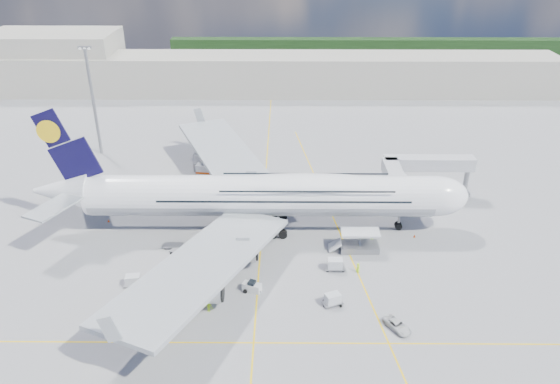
{
  "coord_description": "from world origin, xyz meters",
  "views": [
    {
      "loc": [
        3.95,
        -76.05,
        51.63
      ],
      "look_at": [
        3.36,
        8.0,
        8.52
      ],
      "focal_mm": 35.0,
      "sensor_mm": 36.0,
      "label": 1
    }
  ],
  "objects_px": {
    "airliner": "(263,195)",
    "crew_van": "(358,268)",
    "cone_wing_right_inner": "(187,261)",
    "dolly_back": "(174,245)",
    "cone_nose": "(414,236)",
    "dolly_row_a": "(165,300)",
    "dolly_nose_far": "(335,264)",
    "baggage_tug": "(252,287)",
    "crew_wing": "(230,243)",
    "dolly_nose_near": "(333,299)",
    "service_van": "(397,325)",
    "crew_nose": "(381,209)",
    "crew_loader": "(372,237)",
    "light_mast": "(93,100)",
    "cone_wing_left_inner": "(189,203)",
    "cone_wing_left_outer": "(202,183)",
    "dolly_row_b": "(133,280)",
    "crew_tug": "(208,306)",
    "jet_bridge": "(416,170)",
    "cone_tail": "(108,221)",
    "dolly_row_c": "(179,251)",
    "cone_wing_right_outer": "(207,300)",
    "catering_truck_inner": "(210,172)",
    "catering_truck_outer": "(209,162)"
  },
  "relations": [
    {
      "from": "dolly_row_c",
      "to": "catering_truck_inner",
      "type": "height_order",
      "value": "catering_truck_inner"
    },
    {
      "from": "light_mast",
      "to": "crew_wing",
      "type": "xyz_separation_m",
      "value": [
        34.73,
        -41.26,
        -12.42
      ]
    },
    {
      "from": "airliner",
      "to": "crew_van",
      "type": "bearing_deg",
      "value": -40.92
    },
    {
      "from": "crew_wing",
      "to": "dolly_nose_near",
      "type": "bearing_deg",
      "value": -131.45
    },
    {
      "from": "dolly_nose_far",
      "to": "dolly_back",
      "type": "bearing_deg",
      "value": 167.3
    },
    {
      "from": "baggage_tug",
      "to": "crew_wing",
      "type": "distance_m",
      "value": 13.2
    },
    {
      "from": "dolly_nose_far",
      "to": "service_van",
      "type": "bearing_deg",
      "value": -61.16
    },
    {
      "from": "dolly_row_a",
      "to": "cone_wing_right_inner",
      "type": "height_order",
      "value": "cone_wing_right_inner"
    },
    {
      "from": "cone_nose",
      "to": "cone_wing_right_outer",
      "type": "height_order",
      "value": "cone_wing_right_outer"
    },
    {
      "from": "light_mast",
      "to": "dolly_nose_far",
      "type": "distance_m",
      "value": 72.06
    },
    {
      "from": "crew_nose",
      "to": "cone_wing_left_outer",
      "type": "bearing_deg",
      "value": 147.64
    },
    {
      "from": "light_mast",
      "to": "dolly_nose_near",
      "type": "bearing_deg",
      "value": -47.96
    },
    {
      "from": "dolly_nose_near",
      "to": "cone_wing_left_outer",
      "type": "relative_size",
      "value": 6.7
    },
    {
      "from": "crew_tug",
      "to": "crew_van",
      "type": "bearing_deg",
      "value": 37.21
    },
    {
      "from": "cone_wing_left_inner",
      "to": "light_mast",
      "type": "bearing_deg",
      "value": 134.37
    },
    {
      "from": "crew_nose",
      "to": "cone_wing_left_outer",
      "type": "distance_m",
      "value": 38.04
    },
    {
      "from": "airliner",
      "to": "crew_wing",
      "type": "xyz_separation_m",
      "value": [
        -5.53,
        -6.26,
        -6.09
      ]
    },
    {
      "from": "crew_tug",
      "to": "cone_wing_right_outer",
      "type": "bearing_deg",
      "value": 117.17
    },
    {
      "from": "baggage_tug",
      "to": "cone_tail",
      "type": "height_order",
      "value": "baggage_tug"
    },
    {
      "from": "cone_wing_left_outer",
      "to": "cone_wing_right_outer",
      "type": "distance_m",
      "value": 39.71
    },
    {
      "from": "crew_nose",
      "to": "crew_loader",
      "type": "relative_size",
      "value": 0.81
    },
    {
      "from": "cone_nose",
      "to": "cone_wing_left_inner",
      "type": "xyz_separation_m",
      "value": [
        -42.19,
        12.18,
        -0.02
      ]
    },
    {
      "from": "crew_tug",
      "to": "jet_bridge",
      "type": "bearing_deg",
      "value": 56.89
    },
    {
      "from": "crew_nose",
      "to": "cone_wing_right_inner",
      "type": "height_order",
      "value": "crew_nose"
    },
    {
      "from": "crew_loader",
      "to": "cone_wing_left_outer",
      "type": "bearing_deg",
      "value": -172.96
    },
    {
      "from": "dolly_row_c",
      "to": "cone_wing_right_inner",
      "type": "xyz_separation_m",
      "value": [
        1.85,
        -2.95,
        -0.08
      ]
    },
    {
      "from": "dolly_row_b",
      "to": "dolly_back",
      "type": "bearing_deg",
      "value": 60.68
    },
    {
      "from": "service_van",
      "to": "crew_tug",
      "type": "distance_m",
      "value": 26.9
    },
    {
      "from": "service_van",
      "to": "cone_wing_left_inner",
      "type": "height_order",
      "value": "service_van"
    },
    {
      "from": "dolly_nose_near",
      "to": "light_mast",
      "type": "bearing_deg",
      "value": 109.41
    },
    {
      "from": "crew_tug",
      "to": "cone_nose",
      "type": "height_order",
      "value": "crew_tug"
    },
    {
      "from": "light_mast",
      "to": "dolly_nose_far",
      "type": "xyz_separation_m",
      "value": [
        52.35,
        -48.01,
        -12.13
      ]
    },
    {
      "from": "airliner",
      "to": "light_mast",
      "type": "distance_m",
      "value": 53.72
    },
    {
      "from": "cone_wing_left_outer",
      "to": "dolly_row_a",
      "type": "bearing_deg",
      "value": -90.43
    },
    {
      "from": "dolly_nose_far",
      "to": "cone_wing_right_inner",
      "type": "distance_m",
      "value": 24.48
    },
    {
      "from": "dolly_row_c",
      "to": "dolly_back",
      "type": "xyz_separation_m",
      "value": [
        -1.16,
        1.76,
        0.06
      ]
    },
    {
      "from": "cone_wing_left_inner",
      "to": "cone_wing_right_outer",
      "type": "distance_m",
      "value": 31.37
    },
    {
      "from": "dolly_row_a",
      "to": "airliner",
      "type": "bearing_deg",
      "value": 60.87
    },
    {
      "from": "dolly_row_c",
      "to": "cone_wing_right_inner",
      "type": "bearing_deg",
      "value": -37.23
    },
    {
      "from": "dolly_back",
      "to": "cone_nose",
      "type": "xyz_separation_m",
      "value": [
        42.43,
        3.52,
        -0.13
      ]
    },
    {
      "from": "airliner",
      "to": "cone_wing_right_inner",
      "type": "xyz_separation_m",
      "value": [
        -12.3,
        -11.16,
        -6.62
      ]
    },
    {
      "from": "dolly_nose_near",
      "to": "baggage_tug",
      "type": "height_order",
      "value": "dolly_nose_near"
    },
    {
      "from": "catering_truck_inner",
      "to": "crew_van",
      "type": "relative_size",
      "value": 3.75
    },
    {
      "from": "crew_nose",
      "to": "cone_wing_right_outer",
      "type": "height_order",
      "value": "crew_nose"
    },
    {
      "from": "crew_van",
      "to": "cone_wing_left_inner",
      "type": "relative_size",
      "value": 3.42
    },
    {
      "from": "airliner",
      "to": "dolly_row_b",
      "type": "bearing_deg",
      "value": -138.17
    },
    {
      "from": "dolly_nose_far",
      "to": "baggage_tug",
      "type": "xyz_separation_m",
      "value": [
        -13.17,
        -5.67,
        -0.3
      ]
    },
    {
      "from": "crew_wing",
      "to": "cone_wing_right_inner",
      "type": "distance_m",
      "value": 8.37
    },
    {
      "from": "crew_loader",
      "to": "crew_tug",
      "type": "relative_size",
      "value": 1.02
    },
    {
      "from": "dolly_row_c",
      "to": "catering_truck_outer",
      "type": "bearing_deg",
      "value": 108.67
    }
  ]
}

